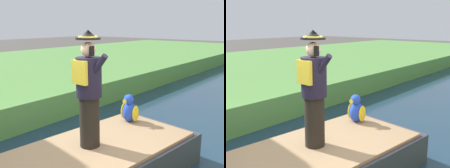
% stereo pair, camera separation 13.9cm
% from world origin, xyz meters
% --- Properties ---
extents(person_pirate, '(0.61, 0.42, 1.85)m').
position_xyz_m(person_pirate, '(-0.05, 0.04, 1.64)').
color(person_pirate, black).
rests_on(person_pirate, boat).
extents(parrot_plush, '(0.36, 0.34, 0.57)m').
position_xyz_m(parrot_plush, '(-0.22, 1.36, 0.95)').
color(parrot_plush, blue).
rests_on(parrot_plush, boat).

